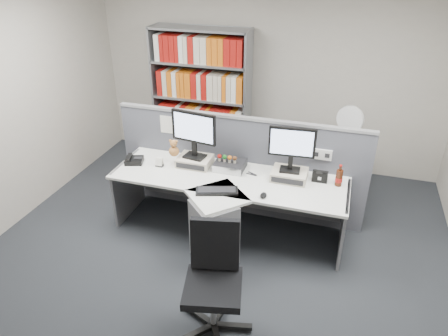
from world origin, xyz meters
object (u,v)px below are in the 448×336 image
(monitor_left, at_px, (194,131))
(shelving_unit, at_px, (201,100))
(desk_calendar, at_px, (159,163))
(mouse, at_px, (263,195))
(cola_bottle, at_px, (339,178))
(filing_cabinet, at_px, (342,172))
(desktop_pc, at_px, (230,165))
(office_chair, at_px, (214,277))
(desk_phone, at_px, (134,160))
(speaker, at_px, (320,176))
(desk, at_px, (223,208))
(keyboard, at_px, (217,191))
(monitor_right, at_px, (292,146))
(desk_fan, at_px, (350,122))

(monitor_left, distance_m, shelving_unit, 1.54)
(desk_calendar, bearing_deg, mouse, -12.99)
(cola_bottle, xyz_separation_m, filing_cabinet, (0.03, 1.00, -0.46))
(desktop_pc, height_order, office_chair, office_chair)
(desk_phone, distance_m, speaker, 2.14)
(office_chair, bearing_deg, mouse, 80.15)
(desk_calendar, bearing_deg, shelving_unit, 92.31)
(desk, relative_size, mouse, 24.67)
(keyboard, bearing_deg, cola_bottle, 23.15)
(cola_bottle, relative_size, shelving_unit, 0.12)
(office_chair, bearing_deg, desk_calendar, 129.41)
(filing_cabinet, bearing_deg, monitor_left, -148.46)
(monitor_left, distance_m, office_chair, 1.78)
(monitor_left, bearing_deg, mouse, -26.24)
(monitor_right, xyz_separation_m, desk_phone, (-1.80, -0.16, -0.37))
(mouse, bearing_deg, desk_fan, 63.06)
(desk, xyz_separation_m, shelving_unit, (-0.90, 1.85, 0.52))
(desk, distance_m, desk_fan, 1.94)
(shelving_unit, bearing_deg, desk_phone, -99.10)
(desktop_pc, distance_m, mouse, 0.69)
(desk, xyz_separation_m, mouse, (0.46, -0.07, 0.28))
(desk_fan, relative_size, office_chair, 0.57)
(desk_fan, xyz_separation_m, office_chair, (-0.93, -2.52, -0.52))
(shelving_unit, bearing_deg, keyboard, -65.95)
(desk_calendar, bearing_deg, speaker, 6.36)
(desk, relative_size, office_chair, 2.62)
(office_chair, bearing_deg, desk_phone, 136.90)
(shelving_unit, relative_size, desk_fan, 3.52)
(desk, height_order, speaker, speaker)
(desktop_pc, xyz_separation_m, desk_fan, (1.24, 0.98, 0.29))
(monitor_right, xyz_separation_m, speaker, (0.32, 0.05, -0.34))
(desk_phone, bearing_deg, desk, -10.95)
(monitor_right, height_order, cola_bottle, monitor_right)
(desk_phone, distance_m, shelving_unit, 1.66)
(office_chair, bearing_deg, desktop_pc, 101.56)
(speaker, bearing_deg, desktop_pc, -178.97)
(filing_cabinet, xyz_separation_m, office_chair, (-0.93, -2.52, 0.18))
(desktop_pc, xyz_separation_m, keyboard, (0.02, -0.53, -0.03))
(speaker, xyz_separation_m, filing_cabinet, (0.23, 0.97, -0.42))
(desk_phone, relative_size, cola_bottle, 1.01)
(monitor_left, bearing_deg, desk, -40.11)
(desktop_pc, xyz_separation_m, desk_calendar, (-0.79, -0.18, 0.00))
(cola_bottle, bearing_deg, shelving_unit, 144.88)
(desk_calendar, distance_m, speaker, 1.81)
(desk_calendar, height_order, office_chair, office_chair)
(filing_cabinet, bearing_deg, monitor_right, -118.68)
(desk_phone, relative_size, office_chair, 0.25)
(mouse, height_order, desk_calendar, desk_calendar)
(speaker, bearing_deg, mouse, -135.75)
(monitor_right, relative_size, filing_cabinet, 0.72)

